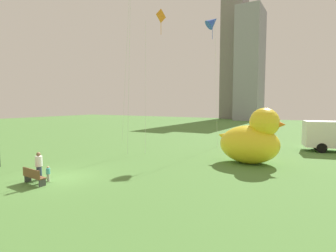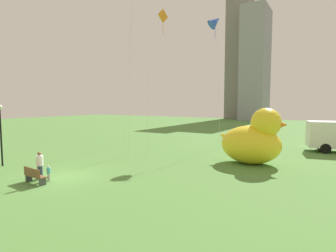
{
  "view_description": "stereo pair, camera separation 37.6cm",
  "coord_description": "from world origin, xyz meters",
  "px_view_note": "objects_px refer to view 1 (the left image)",
  "views": [
    {
      "loc": [
        13.6,
        -10.39,
        4.48
      ],
      "look_at": [
        5.19,
        4.12,
        3.08
      ],
      "focal_mm": 28.32,
      "sensor_mm": 36.0,
      "label": 1
    },
    {
      "loc": [
        13.93,
        -10.2,
        4.48
      ],
      "look_at": [
        5.19,
        4.12,
        3.08
      ],
      "focal_mm": 28.32,
      "sensor_mm": 36.0,
      "label": 2
    }
  ],
  "objects_px": {
    "person_adult": "(39,165)",
    "giant_inflatable_duck": "(252,140)",
    "kite_blue": "(213,22)",
    "kite_orange": "(159,23)",
    "park_bench": "(33,176)",
    "person_child": "(48,173)"
  },
  "relations": [
    {
      "from": "kite_orange",
      "to": "giant_inflatable_duck",
      "type": "bearing_deg",
      "value": -7.84
    },
    {
      "from": "kite_blue",
      "to": "kite_orange",
      "type": "bearing_deg",
      "value": -126.65
    },
    {
      "from": "person_adult",
      "to": "person_child",
      "type": "bearing_deg",
      "value": 3.02
    },
    {
      "from": "giant_inflatable_duck",
      "to": "kite_blue",
      "type": "xyz_separation_m",
      "value": [
        -5.44,
        5.85,
        10.92
      ]
    },
    {
      "from": "person_child",
      "to": "kite_blue",
      "type": "bearing_deg",
      "value": 77.55
    },
    {
      "from": "person_adult",
      "to": "park_bench",
      "type": "bearing_deg",
      "value": -53.02
    },
    {
      "from": "person_child",
      "to": "kite_orange",
      "type": "distance_m",
      "value": 16.53
    },
    {
      "from": "person_adult",
      "to": "kite_orange",
      "type": "distance_m",
      "value": 16.31
    },
    {
      "from": "person_child",
      "to": "kite_blue",
      "type": "xyz_separation_m",
      "value": [
        3.65,
        16.52,
        12.21
      ]
    },
    {
      "from": "person_child",
      "to": "giant_inflatable_duck",
      "type": "xyz_separation_m",
      "value": [
        9.09,
        10.68,
        1.29
      ]
    },
    {
      "from": "person_adult",
      "to": "kite_orange",
      "type": "bearing_deg",
      "value": 85.29
    },
    {
      "from": "person_adult",
      "to": "person_child",
      "type": "height_order",
      "value": "person_adult"
    },
    {
      "from": "person_adult",
      "to": "person_child",
      "type": "relative_size",
      "value": 1.83
    },
    {
      "from": "giant_inflatable_duck",
      "to": "kite_blue",
      "type": "distance_m",
      "value": 13.53
    },
    {
      "from": "person_adult",
      "to": "kite_blue",
      "type": "xyz_separation_m",
      "value": [
        4.42,
        16.57,
        11.79
      ]
    },
    {
      "from": "park_bench",
      "to": "person_child",
      "type": "distance_m",
      "value": 0.79
    },
    {
      "from": "person_adult",
      "to": "giant_inflatable_duck",
      "type": "height_order",
      "value": "giant_inflatable_duck"
    },
    {
      "from": "park_bench",
      "to": "giant_inflatable_duck",
      "type": "distance_m",
      "value": 14.82
    },
    {
      "from": "person_adult",
      "to": "giant_inflatable_duck",
      "type": "bearing_deg",
      "value": 47.37
    },
    {
      "from": "kite_blue",
      "to": "kite_orange",
      "type": "xyz_separation_m",
      "value": [
        -3.44,
        -4.62,
        -0.73
      ]
    },
    {
      "from": "park_bench",
      "to": "kite_orange",
      "type": "distance_m",
      "value": 17.11
    },
    {
      "from": "giant_inflatable_duck",
      "to": "kite_blue",
      "type": "relative_size",
      "value": 0.38
    }
  ]
}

